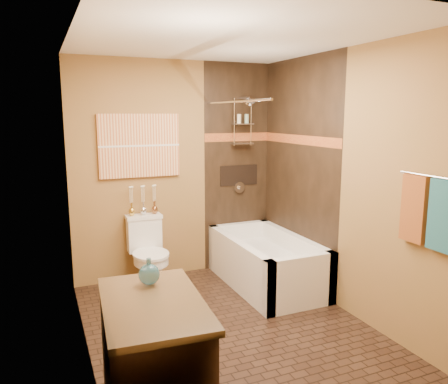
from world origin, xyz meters
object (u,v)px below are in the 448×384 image
sunset_painting (140,146)px  vanity (153,366)px  bathtub (266,266)px  toilet (148,252)px

sunset_painting → vanity: 2.77m
bathtub → vanity: bearing=-134.6°
bathtub → vanity: size_ratio=1.53×
bathtub → toilet: toilet is taller
sunset_painting → bathtub: size_ratio=0.60×
bathtub → sunset_painting: bearing=149.3°
toilet → vanity: 2.27m
sunset_painting → bathtub: bearing=-30.7°
sunset_painting → vanity: size_ratio=0.92×
sunset_painting → toilet: size_ratio=1.15×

